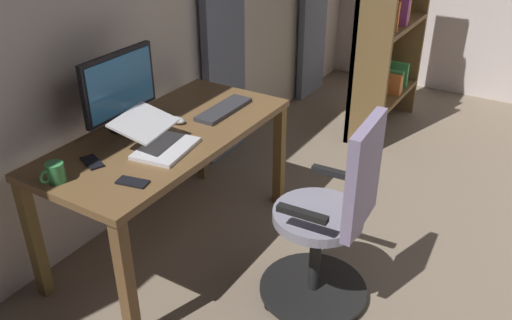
{
  "coord_description": "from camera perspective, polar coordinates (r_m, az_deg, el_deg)",
  "views": [
    {
      "loc": [
        2.55,
        -0.69,
        1.99
      ],
      "look_at": [
        0.67,
        -1.84,
        0.76
      ],
      "focal_mm": 37.66,
      "sensor_mm": 36.0,
      "label": 1
    }
  ],
  "objects": [
    {
      "name": "mug_tea",
      "position": [
        2.56,
        -20.59,
        -1.27
      ],
      "size": [
        0.13,
        0.08,
        0.09
      ],
      "color": "#3D9951",
      "rests_on": "desk"
    },
    {
      "name": "cell_phone_face_up",
      "position": [
        2.47,
        -12.98,
        -2.3
      ],
      "size": [
        0.1,
        0.16,
        0.01
      ],
      "primitive_type": "cube",
      "rotation": [
        0.0,
        0.0,
        0.22
      ],
      "color": "black",
      "rests_on": "desk"
    },
    {
      "name": "bookshelf",
      "position": [
        4.46,
        13.67,
        14.04
      ],
      "size": [
        0.9,
        0.3,
        1.76
      ],
      "color": "brown",
      "rests_on": "ground"
    },
    {
      "name": "desk",
      "position": [
        2.94,
        -9.36,
        1.33
      ],
      "size": [
        1.47,
        0.7,
        0.73
      ],
      "color": "brown",
      "rests_on": "ground"
    },
    {
      "name": "cell_phone_by_monitor",
      "position": [
        2.68,
        -17.01,
        -0.21
      ],
      "size": [
        0.12,
        0.16,
        0.01
      ],
      "primitive_type": "cube",
      "rotation": [
        0.0,
        0.0,
        -0.38
      ],
      "color": "black",
      "rests_on": "desk"
    },
    {
      "name": "laptop",
      "position": [
        2.72,
        -10.39,
        2.22
      ],
      "size": [
        0.36,
        0.39,
        0.17
      ],
      "rotation": [
        0.0,
        0.0,
        0.15
      ],
      "color": "silver",
      "rests_on": "desk"
    },
    {
      "name": "computer_monitor",
      "position": [
        2.92,
        -14.27,
        7.5
      ],
      "size": [
        0.5,
        0.18,
        0.42
      ],
      "color": "black",
      "rests_on": "desk"
    },
    {
      "name": "computer_mouse",
      "position": [
        2.99,
        -8.42,
        4.21
      ],
      "size": [
        0.06,
        0.1,
        0.04
      ],
      "primitive_type": "ellipsoid",
      "color": "#B7BCC1",
      "rests_on": "desk"
    },
    {
      "name": "computer_keyboard",
      "position": [
        3.12,
        -3.43,
        5.4
      ],
      "size": [
        0.41,
        0.13,
        0.02
      ],
      "primitive_type": "cube",
      "color": "#333338",
      "rests_on": "desk"
    },
    {
      "name": "office_chair",
      "position": [
        2.61,
        7.94,
        -6.8
      ],
      "size": [
        0.56,
        0.56,
        1.04
      ],
      "rotation": [
        0.0,
        0.0,
        3.2
      ],
      "color": "black",
      "rests_on": "ground"
    }
  ]
}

